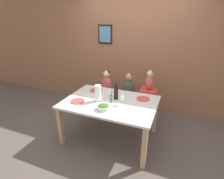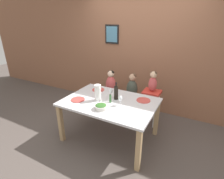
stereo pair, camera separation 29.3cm
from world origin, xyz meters
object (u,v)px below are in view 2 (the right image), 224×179
(person_child_left, at_px, (111,83))
(dinner_plate_back_right, at_px, (143,100))
(person_child_center, at_px, (132,87))
(chair_far_center, at_px, (131,102))
(wine_bottle, at_px, (116,92))
(dinner_plate_front_left, at_px, (78,100))
(person_baby_right, at_px, (153,81))
(wine_glass_near, at_px, (120,99))
(chair_right_highchair, at_px, (151,99))
(wine_glass_far, at_px, (111,91))
(paper_towel_roll, at_px, (98,93))
(salad_bowl_large, at_px, (101,107))
(chair_far_left, at_px, (111,97))
(dinner_plate_back_left, at_px, (98,90))

(person_child_left, distance_m, dinner_plate_back_right, 1.03)
(person_child_center, bearing_deg, chair_far_center, -90.00)
(wine_bottle, height_order, dinner_plate_front_left, wine_bottle)
(dinner_plate_front_left, height_order, dinner_plate_back_right, same)
(person_child_left, height_order, wine_bottle, wine_bottle)
(dinner_plate_front_left, bearing_deg, person_child_center, 59.62)
(person_baby_right, height_order, wine_glass_near, person_baby_right)
(chair_right_highchair, height_order, wine_glass_far, wine_glass_far)
(chair_far_center, xyz_separation_m, dinner_plate_front_left, (-0.59, -1.00, 0.34))
(person_child_left, height_order, paper_towel_roll, paper_towel_roll)
(chair_far_center, bearing_deg, person_baby_right, 0.15)
(salad_bowl_large, bearing_deg, chair_far_center, 86.06)
(chair_far_left, height_order, paper_towel_roll, paper_towel_roll)
(chair_far_center, distance_m, wine_glass_far, 0.80)
(dinner_plate_back_left, bearing_deg, salad_bowl_large, -54.61)
(person_child_left, xyz_separation_m, salad_bowl_large, (0.41, -1.09, 0.04))
(chair_far_left, xyz_separation_m, wine_bottle, (0.46, -0.66, 0.46))
(person_child_left, bearing_deg, person_child_center, 0.00)
(chair_right_highchair, distance_m, wine_glass_near, 0.93)
(person_baby_right, xyz_separation_m, dinner_plate_back_left, (-0.93, -0.47, -0.19))
(person_child_center, bearing_deg, wine_glass_near, -80.84)
(chair_right_highchair, xyz_separation_m, dinner_plate_front_left, (-1.00, -1.00, 0.19))
(chair_far_center, bearing_deg, person_child_left, 179.92)
(person_baby_right, xyz_separation_m, salad_bowl_large, (-0.49, -1.09, -0.16))
(chair_far_center, relative_size, dinner_plate_front_left, 2.05)
(wine_glass_near, bearing_deg, person_baby_right, 71.75)
(paper_towel_roll, distance_m, wine_glass_far, 0.25)
(salad_bowl_large, distance_m, dinner_plate_back_left, 0.76)
(chair_right_highchair, height_order, dinner_plate_front_left, dinner_plate_front_left)
(person_child_center, xyz_separation_m, wine_glass_far, (-0.14, -0.64, 0.11))
(person_baby_right, bearing_deg, wine_glass_near, -108.25)
(person_child_center, distance_m, dinner_plate_back_right, 0.65)
(wine_bottle, height_order, paper_towel_roll, wine_bottle)
(chair_far_left, distance_m, wine_glass_far, 0.86)
(paper_towel_roll, bearing_deg, chair_far_left, 103.93)
(chair_far_left, distance_m, dinner_plate_back_right, 1.08)
(chair_right_highchair, xyz_separation_m, wine_bottle, (-0.44, -0.66, 0.31))
(chair_far_center, relative_size, wine_glass_far, 2.83)
(chair_far_left, height_order, dinner_plate_back_right, dinner_plate_back_right)
(chair_far_left, relative_size, chair_right_highchair, 0.66)
(paper_towel_roll, bearing_deg, chair_far_center, 71.81)
(chair_far_center, relative_size, dinner_plate_back_right, 2.05)
(chair_far_left, xyz_separation_m, paper_towel_roll, (0.21, -0.85, 0.48))
(chair_far_center, distance_m, person_child_center, 0.34)
(wine_bottle, xyz_separation_m, wine_glass_far, (-0.11, 0.02, -0.01))
(chair_far_center, bearing_deg, person_child_center, 90.00)
(chair_right_highchair, xyz_separation_m, paper_towel_roll, (-0.69, -0.85, 0.32))
(chair_far_center, distance_m, wine_glass_near, 0.96)
(person_child_center, distance_m, dinner_plate_back_left, 0.70)
(chair_far_center, distance_m, chair_right_highchair, 0.44)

